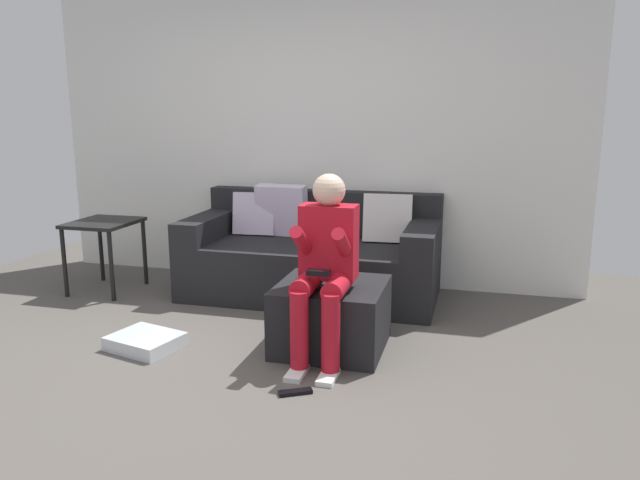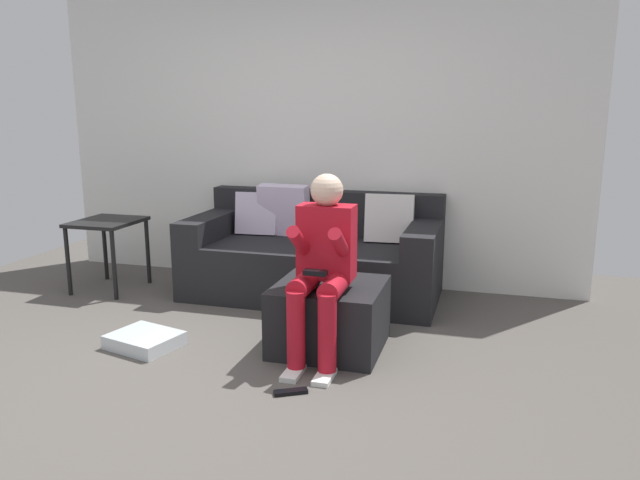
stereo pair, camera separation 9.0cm
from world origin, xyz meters
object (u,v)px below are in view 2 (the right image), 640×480
at_px(side_table, 107,231).
at_px(remote_near_ottoman, 291,392).
at_px(person_seated, 322,260).
at_px(storage_bin, 145,340).
at_px(couch_sectional, 314,257).
at_px(ottoman, 330,316).

bearing_deg(side_table, remote_near_ottoman, -34.14).
height_order(person_seated, storage_bin, person_seated).
distance_m(couch_sectional, person_seated, 1.41).
xyz_separation_m(ottoman, remote_near_ottoman, (-0.03, -0.70, -0.21)).
bearing_deg(couch_sectional, storage_bin, -117.22).
bearing_deg(ottoman, storage_bin, -164.48).
height_order(ottoman, side_table, side_table).
xyz_separation_m(couch_sectional, person_seated, (0.44, -1.30, 0.32)).
distance_m(ottoman, storage_bin, 1.24).
bearing_deg(couch_sectional, side_table, -168.71).
height_order(side_table, remote_near_ottoman, side_table).
height_order(couch_sectional, side_table, couch_sectional).
distance_m(storage_bin, side_table, 1.56).
distance_m(couch_sectional, ottoman, 1.20).
bearing_deg(storage_bin, couch_sectional, 62.78).
distance_m(ottoman, person_seated, 0.46).
xyz_separation_m(storage_bin, side_table, (-1.01, 1.09, 0.47)).
bearing_deg(ottoman, couch_sectional, 111.61).
bearing_deg(ottoman, remote_near_ottoman, -92.63).
relative_size(ottoman, storage_bin, 1.60).
bearing_deg(side_table, storage_bin, -47.19).
xyz_separation_m(ottoman, storage_bin, (-1.18, -0.33, -0.17)).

